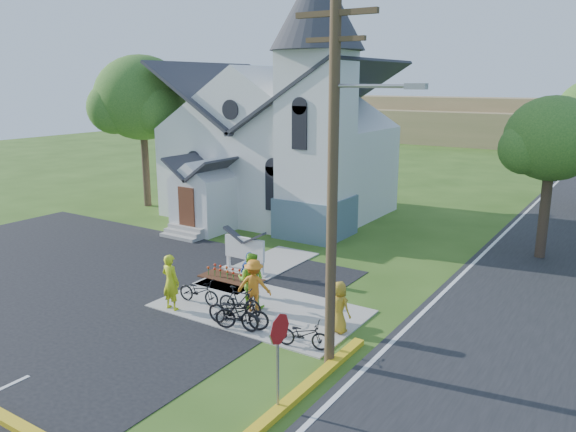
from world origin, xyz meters
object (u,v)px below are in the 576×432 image
Objects in this scene: cyclist_1 at (251,280)px; cyclist_3 at (254,285)px; bike_2 at (233,312)px; utility_pole at (335,170)px; cyclist_4 at (339,307)px; church_sign at (245,249)px; stop_sign at (279,342)px; bike_3 at (242,314)px; bike_4 at (303,334)px; bike_1 at (240,301)px; bike_0 at (199,291)px; cyclist_0 at (171,282)px; cyclist_2 at (250,274)px.

cyclist_3 is at bearing 127.09° from cyclist_1.
bike_2 is at bearing 88.97° from cyclist_1.
cyclist_4 is at bearing 112.34° from utility_pole.
stop_sign is at bearing -48.12° from church_sign.
bike_3 is (0.57, -1.41, -0.38)m from cyclist_3.
bike_4 is at bearing -38.84° from church_sign.
church_sign reaches higher than bike_4.
utility_pole is 5.16× the size of bike_2.
utility_pole is 5.15× the size of cyclist_1.
bike_1 is at bearing 21.76° from cyclist_4.
cyclist_3 is 1.04× the size of bike_3.
bike_1 is at bearing -92.50° from bike_0.
cyclist_0 reaches higher than cyclist_3.
cyclist_1 is at bearing 144.92° from cyclist_2.
cyclist_4 is at bearing -177.21° from cyclist_2.
cyclist_0 is (-6.34, 0.30, -4.39)m from utility_pole.
cyclist_2 reaches higher than bike_0.
cyclist_4 is at bearing -83.94° from bike_3.
church_sign is 6.51m from cyclist_4.
bike_2 reaches higher than bike_4.
cyclist_3 is (0.95, -1.04, 0.09)m from cyclist_2.
bike_2 is (0.41, -0.86, 0.02)m from bike_1.
cyclist_3 is at bearing -48.25° from church_sign.
utility_pole is 6.29× the size of bike_4.
cyclist_3 is at bearing -2.23° from bike_3.
cyclist_4 is (3.16, 0.09, -0.08)m from cyclist_3.
cyclist_1 reaches higher than cyclist_2.
bike_1 is (1.81, -0.01, 0.04)m from bike_0.
cyclist_2 is 0.90× the size of cyclist_3.
church_sign is 1.35× the size of cyclist_4.
cyclist_3 reaches higher than bike_1.
church_sign is at bearing 12.26° from bike_3.
church_sign is 4.36m from bike_1.
stop_sign is 1.28× the size of cyclist_1.
bike_1 is (2.27, 0.86, -0.48)m from cyclist_0.
bike_3 is 3.01m from cyclist_4.
cyclist_3 is (-3.97, 4.41, -0.83)m from stop_sign.
cyclist_4 reaches higher than cyclist_2.
cyclist_4 is at bearing 160.51° from cyclist_1.
utility_pole is 5.88× the size of bike_0.
bike_2 is at bearing 141.29° from stop_sign.
utility_pole is 4.03× the size of stop_sign.
church_sign is 9.18m from utility_pole.
bike_2 is at bearing 78.74° from cyclist_3.
cyclist_0 is 2.71m from cyclist_1.
bike_0 is at bearing -79.12° from church_sign.
bike_0 is 4.86m from bike_4.
cyclist_3 is at bearing 131.96° from stop_sign.
utility_pole is (6.56, -4.70, 4.38)m from church_sign.
bike_3 is at bearing 40.90° from cyclist_4.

